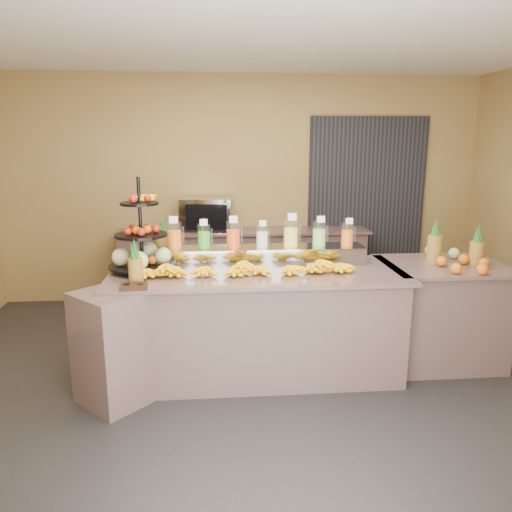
{
  "coord_description": "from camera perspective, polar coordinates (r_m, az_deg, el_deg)",
  "views": [
    {
      "loc": [
        -0.37,
        -3.8,
        2.04
      ],
      "look_at": [
        -0.01,
        0.3,
        1.06
      ],
      "focal_mm": 35.0,
      "sensor_mm": 36.0,
      "label": 1
    }
  ],
  "objects": [
    {
      "name": "juice_pitcher_green",
      "position": [
        4.46,
        -5.96,
        2.11
      ],
      "size": [
        0.12,
        0.12,
        0.28
      ],
      "color": "silver",
      "rests_on": "pitcher_tray"
    },
    {
      "name": "juice_pitcher_lime",
      "position": [
        4.56,
        7.23,
        2.39
      ],
      "size": [
        0.12,
        0.13,
        0.29
      ],
      "color": "silver",
      "rests_on": "pitcher_tray"
    },
    {
      "name": "back_ledge",
      "position": [
        6.26,
        -1.43,
        -1.19
      ],
      "size": [
        3.1,
        0.55,
        0.93
      ],
      "color": "gray",
      "rests_on": "ground"
    },
    {
      "name": "room_envelope",
      "position": [
        4.62,
        1.97,
        11.33
      ],
      "size": [
        6.04,
        5.02,
        2.82
      ],
      "color": "olive",
      "rests_on": "ground"
    },
    {
      "name": "juice_pitcher_lemon",
      "position": [
        4.51,
        4.0,
        2.47
      ],
      "size": [
        0.13,
        0.14,
        0.32
      ],
      "color": "silver",
      "rests_on": "pitcher_tray"
    },
    {
      "name": "oven_warmer",
      "position": [
        6.11,
        -5.68,
        4.77
      ],
      "size": [
        0.64,
        0.48,
        0.4
      ],
      "primitive_type": "cube",
      "rotation": [
        0.0,
        0.0,
        -0.1
      ],
      "color": "gray",
      "rests_on": "back_ledge"
    },
    {
      "name": "fruit_stand",
      "position": [
        4.34,
        -12.47,
        1.03
      ],
      "size": [
        0.66,
        0.66,
        0.8
      ],
      "rotation": [
        0.0,
        0.0,
        -0.19
      ],
      "color": "black",
      "rests_on": "buffet_counter"
    },
    {
      "name": "juice_pitcher_orange_c",
      "position": [
        4.62,
        10.38,
        2.32
      ],
      "size": [
        0.11,
        0.12,
        0.27
      ],
      "color": "silver",
      "rests_on": "pitcher_tray"
    },
    {
      "name": "pineapple_left_a",
      "position": [
        4.01,
        -13.61,
        -1.21
      ],
      "size": [
        0.11,
        0.11,
        0.35
      ],
      "rotation": [
        0.0,
        0.0,
        -0.17
      ],
      "color": "brown",
      "rests_on": "buffet_counter"
    },
    {
      "name": "ground",
      "position": [
        4.32,
        0.51,
        -14.77
      ],
      "size": [
        6.0,
        6.0,
        0.0
      ],
      "primitive_type": "plane",
      "color": "black",
      "rests_on": "ground"
    },
    {
      "name": "banana_heap",
      "position": [
        4.16,
        -1.14,
        -1.27
      ],
      "size": [
        1.82,
        0.16,
        0.15
      ],
      "color": "yellow",
      "rests_on": "buffet_counter"
    },
    {
      "name": "right_counter",
      "position": [
        4.93,
        20.23,
        -6.07
      ],
      "size": [
        1.08,
        0.88,
        0.93
      ],
      "color": "gray",
      "rests_on": "ground"
    },
    {
      "name": "pineapple_left_b",
      "position": [
        4.68,
        -10.58,
        1.43
      ],
      "size": [
        0.14,
        0.14,
        0.43
      ],
      "rotation": [
        0.0,
        0.0,
        -0.43
      ],
      "color": "brown",
      "rests_on": "buffet_counter"
    },
    {
      "name": "condiment_caddy",
      "position": [
        3.89,
        -13.8,
        -3.38
      ],
      "size": [
        0.22,
        0.18,
        0.03
      ],
      "primitive_type": "cube",
      "rotation": [
        0.0,
        0.0,
        0.12
      ],
      "color": "black",
      "rests_on": "buffet_counter"
    },
    {
      "name": "pitcher_tray",
      "position": [
        4.52,
        0.7,
        0.13
      ],
      "size": [
        1.85,
        0.3,
        0.15
      ],
      "primitive_type": "cube",
      "color": "gray",
      "rests_on": "buffet_counter"
    },
    {
      "name": "juice_pitcher_orange_b",
      "position": [
        4.46,
        -2.62,
        2.29
      ],
      "size": [
        0.13,
        0.13,
        0.3
      ],
      "color": "silver",
      "rests_on": "pitcher_tray"
    },
    {
      "name": "right_fruit_pile",
      "position": [
        4.73,
        22.09,
        -0.19
      ],
      "size": [
        0.48,
        0.46,
        0.25
      ],
      "color": "brown",
      "rests_on": "right_counter"
    },
    {
      "name": "juice_pitcher_milk",
      "position": [
        4.48,
        0.71,
        2.16
      ],
      "size": [
        0.11,
        0.11,
        0.26
      ],
      "color": "silver",
      "rests_on": "pitcher_tray"
    },
    {
      "name": "buffet_counter",
      "position": [
        4.36,
        -1.33,
        -7.81
      ],
      "size": [
        2.75,
        1.25,
        0.93
      ],
      "color": "gray",
      "rests_on": "ground"
    },
    {
      "name": "juice_pitcher_orange_a",
      "position": [
        4.47,
        -9.29,
        2.17
      ],
      "size": [
        0.13,
        0.13,
        0.31
      ],
      "color": "silver",
      "rests_on": "pitcher_tray"
    }
  ]
}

